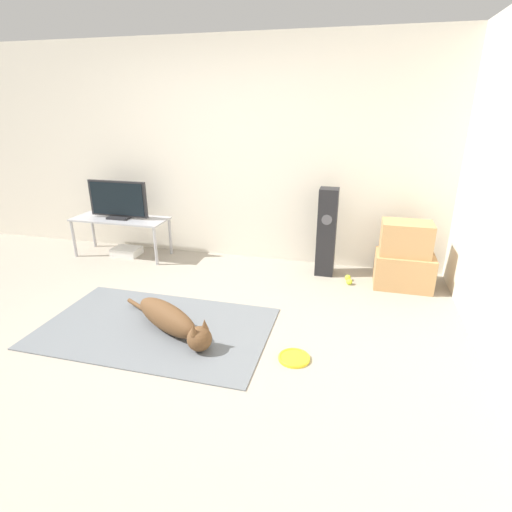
% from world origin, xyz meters
% --- Properties ---
extents(ground_plane, '(12.00, 12.00, 0.00)m').
position_xyz_m(ground_plane, '(0.00, 0.00, 0.00)').
color(ground_plane, '#9E9384').
extents(wall_back, '(8.00, 0.06, 2.55)m').
position_xyz_m(wall_back, '(0.00, 2.10, 1.27)').
color(wall_back, silver).
rests_on(wall_back, ground_plane).
extents(area_rug, '(1.97, 1.19, 0.01)m').
position_xyz_m(area_rug, '(-0.05, 0.18, 0.01)').
color(area_rug, slate).
rests_on(area_rug, ground_plane).
extents(dog, '(1.05, 0.65, 0.26)m').
position_xyz_m(dog, '(0.13, 0.14, 0.13)').
color(dog, brown).
rests_on(dog, area_rug).
extents(frisbee, '(0.24, 0.24, 0.03)m').
position_xyz_m(frisbee, '(1.19, 0.04, 0.01)').
color(frisbee, yellow).
rests_on(frisbee, ground_plane).
extents(cardboard_box_lower, '(0.59, 0.40, 0.36)m').
position_xyz_m(cardboard_box_lower, '(2.09, 1.63, 0.18)').
color(cardboard_box_lower, tan).
rests_on(cardboard_box_lower, ground_plane).
extents(cardboard_box_upper, '(0.50, 0.34, 0.34)m').
position_xyz_m(cardboard_box_upper, '(2.07, 1.64, 0.53)').
color(cardboard_box_upper, tan).
rests_on(cardboard_box_upper, cardboard_box_lower).
extents(floor_speaker, '(0.20, 0.21, 0.99)m').
position_xyz_m(floor_speaker, '(1.25, 1.77, 0.49)').
color(floor_speaker, black).
rests_on(floor_speaker, ground_plane).
extents(tv_stand, '(1.20, 0.45, 0.49)m').
position_xyz_m(tv_stand, '(-1.31, 1.72, 0.44)').
color(tv_stand, '#A8A8AD').
rests_on(tv_stand, ground_plane).
extents(tv, '(0.77, 0.20, 0.47)m').
position_xyz_m(tv, '(-1.31, 1.73, 0.72)').
color(tv, '#232326').
rests_on(tv, tv_stand).
extents(tennis_ball_by_boxes, '(0.07, 0.07, 0.07)m').
position_xyz_m(tennis_ball_by_boxes, '(1.53, 1.63, 0.03)').
color(tennis_ball_by_boxes, '#C6E033').
rests_on(tennis_ball_by_boxes, ground_plane).
extents(tennis_ball_near_speaker, '(0.07, 0.07, 0.07)m').
position_xyz_m(tennis_ball_near_speaker, '(1.55, 1.53, 0.03)').
color(tennis_ball_near_speaker, '#C6E033').
rests_on(tennis_ball_near_speaker, ground_plane).
extents(game_console, '(0.34, 0.26, 0.09)m').
position_xyz_m(game_console, '(-1.28, 1.74, 0.05)').
color(game_console, white).
rests_on(game_console, ground_plane).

